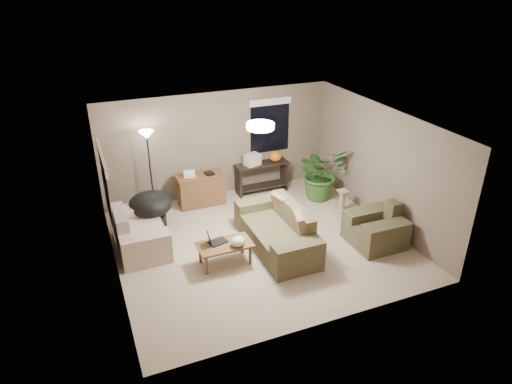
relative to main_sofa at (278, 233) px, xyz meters
name	(u,v)px	position (x,y,z in m)	size (l,w,h in m)	color
room_shell	(260,187)	(-0.30, 0.22, 0.96)	(5.50, 5.50, 5.50)	#C2A990
main_sofa	(278,233)	(0.00, 0.00, 0.00)	(0.95, 2.20, 0.85)	#453F29
throw_pillows	(290,214)	(0.26, 0.00, 0.36)	(0.35, 1.39, 0.47)	#8C7251
loveseat	(139,234)	(-2.53, 1.00, 0.00)	(0.90, 1.60, 0.85)	beige
armchair	(376,230)	(1.84, -0.64, 0.00)	(0.95, 1.00, 0.85)	brown
coffee_table	(225,247)	(-1.16, -0.17, 0.06)	(1.00, 0.55, 0.42)	brown
laptop	(214,240)	(-1.32, -0.07, 0.19)	(0.40, 0.30, 0.24)	black
plastic_bag	(238,241)	(-0.96, -0.32, 0.22)	(0.26, 0.23, 0.18)	white
desk	(201,189)	(-0.89, 2.30, 0.08)	(1.10, 0.50, 0.75)	brown
desk_papers	(194,174)	(-1.05, 2.29, 0.51)	(0.70, 0.30, 0.12)	silver
console_table	(262,175)	(0.67, 2.39, 0.14)	(1.30, 0.40, 0.75)	black
pumpkin	(275,156)	(1.02, 2.39, 0.58)	(0.30, 0.30, 0.25)	orange
cardboard_box	(252,160)	(0.42, 2.39, 0.59)	(0.36, 0.27, 0.27)	beige
papasan_chair	(151,208)	(-2.16, 1.67, 0.17)	(1.18, 1.18, 0.80)	black
floor_lamp	(148,145)	(-1.98, 2.36, 1.30)	(0.32, 0.32, 1.91)	black
ceiling_fixture	(260,126)	(-0.30, 0.22, 2.15)	(0.50, 0.50, 0.10)	white
houseplant	(321,178)	(1.83, 1.58, 0.20)	(1.15, 1.28, 1.00)	#2D5923
cat_scratching_post	(342,202)	(1.96, 0.80, -0.08)	(0.32, 0.32, 0.50)	tan
window_left	(104,177)	(-3.02, 0.52, 1.49)	(0.05, 1.56, 1.33)	black
window_back	(270,117)	(1.00, 2.70, 1.49)	(1.06, 0.05, 1.33)	black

